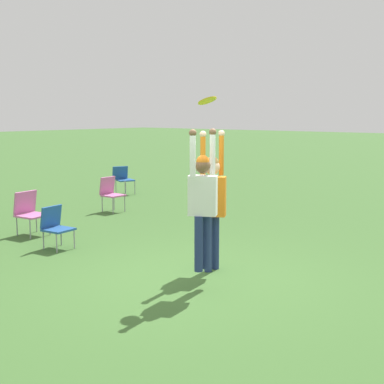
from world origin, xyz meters
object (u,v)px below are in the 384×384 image
at_px(person_jumping, 203,197).
at_px(camping_chair_3, 111,191).
at_px(camping_chair_1, 123,177).
at_px(person_defending, 212,197).
at_px(frisbee, 207,101).
at_px(camping_chair_5, 55,224).
at_px(camping_chair_2, 30,210).

distance_m(person_jumping, camping_chair_3, 6.48).
bearing_deg(person_jumping, camping_chair_3, -59.56).
height_order(person_jumping, camping_chair_3, person_jumping).
bearing_deg(camping_chair_1, camping_chair_3, 64.91).
height_order(person_defending, camping_chair_3, person_defending).
relative_size(frisbee, camping_chair_3, 0.32).
bearing_deg(camping_chair_3, person_defending, 62.95).
relative_size(camping_chair_3, camping_chair_5, 1.12).
distance_m(person_jumping, camping_chair_5, 3.64).
bearing_deg(camping_chair_2, frisbee, 81.93).
bearing_deg(camping_chair_1, person_defending, 80.58).
bearing_deg(person_defending, person_jumping, -90.00).
height_order(person_jumping, camping_chair_5, person_jumping).
height_order(person_jumping, frisbee, frisbee).
distance_m(person_jumping, camping_chair_2, 4.94).
bearing_deg(camping_chair_3, camping_chair_5, 31.07).
relative_size(frisbee, camping_chair_2, 0.31).
distance_m(person_jumping, person_defending, 0.93).
xyz_separation_m(person_defending, camping_chair_5, (-0.72, 3.08, -0.74)).
xyz_separation_m(camping_chair_1, camping_chair_5, (-5.41, -3.92, -0.07)).
bearing_deg(camping_chair_2, camping_chair_5, 68.22).
distance_m(person_defending, camping_chair_3, 5.70).
bearing_deg(frisbee, camping_chair_2, 89.10).
relative_size(person_defending, camping_chair_5, 2.83).
bearing_deg(camping_chair_1, camping_chair_5, 60.34).
distance_m(person_defending, camping_chair_2, 4.47).
distance_m(frisbee, camping_chair_5, 4.00).
bearing_deg(camping_chair_3, frisbee, 60.14).
bearing_deg(person_jumping, camping_chair_1, -65.49).
relative_size(person_jumping, person_defending, 0.90).
height_order(camping_chair_1, camping_chair_2, camping_chair_2).
xyz_separation_m(camping_chair_2, camping_chair_3, (2.83, 0.69, 0.00)).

